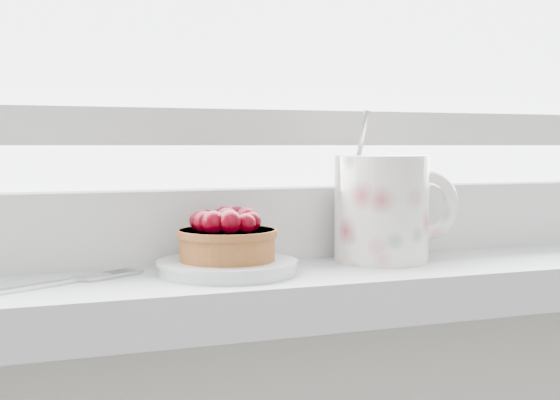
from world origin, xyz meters
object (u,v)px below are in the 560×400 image
raspberry_tart (227,237)px  fork (42,285)px  floral_mug (385,206)px  saucer (227,267)px

raspberry_tart → fork: bearing=-177.0°
floral_mug → saucer: bearing=-174.0°
raspberry_tart → floral_mug: bearing=5.9°
fork → floral_mug: bearing=4.5°
raspberry_tart → floral_mug: size_ratio=0.59×
saucer → floral_mug: (0.17, 0.02, 0.05)m
raspberry_tart → fork: (-0.16, -0.01, -0.03)m
saucer → fork: saucer is taller
fork → saucer: bearing=2.8°
floral_mug → fork: bearing=-175.5°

